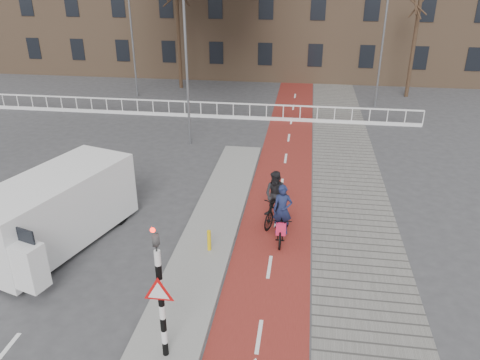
# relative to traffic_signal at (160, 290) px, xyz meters

# --- Properties ---
(ground) EXTENTS (120.00, 120.00, 0.00)m
(ground) POSITION_rel_traffic_signal_xyz_m (0.60, 2.02, -1.99)
(ground) COLOR #38383A
(ground) RESTS_ON ground
(bike_lane) EXTENTS (2.50, 60.00, 0.01)m
(bike_lane) POSITION_rel_traffic_signal_xyz_m (2.10, 12.02, -1.98)
(bike_lane) COLOR maroon
(bike_lane) RESTS_ON ground
(sidewalk) EXTENTS (3.00, 60.00, 0.01)m
(sidewalk) POSITION_rel_traffic_signal_xyz_m (4.90, 12.02, -1.98)
(sidewalk) COLOR slate
(sidewalk) RESTS_ON ground
(curb_island) EXTENTS (1.80, 16.00, 0.12)m
(curb_island) POSITION_rel_traffic_signal_xyz_m (-0.10, 6.02, -1.93)
(curb_island) COLOR gray
(curb_island) RESTS_ON ground
(traffic_signal) EXTENTS (0.80, 0.80, 3.68)m
(traffic_signal) POSITION_rel_traffic_signal_xyz_m (0.00, 0.00, 0.00)
(traffic_signal) COLOR black
(traffic_signal) RESTS_ON curb_island
(bollard) EXTENTS (0.12, 0.12, 0.71)m
(bollard) POSITION_rel_traffic_signal_xyz_m (0.11, 4.53, -1.52)
(bollard) COLOR #DFB50C
(bollard) RESTS_ON curb_island
(cyclist_near) EXTENTS (0.67, 1.90, 1.98)m
(cyclist_near) POSITION_rel_traffic_signal_xyz_m (2.36, 5.71, -1.32)
(cyclist_near) COLOR black
(cyclist_near) RESTS_ON bike_lane
(cyclist_far) EXTENTS (1.12, 1.93, 2.00)m
(cyclist_far) POSITION_rel_traffic_signal_xyz_m (2.06, 6.74, -1.15)
(cyclist_far) COLOR black
(cyclist_far) RESTS_ON bike_lane
(van) EXTENTS (3.72, 5.96, 2.39)m
(van) POSITION_rel_traffic_signal_xyz_m (-4.91, 4.39, -0.73)
(van) COLOR white
(van) RESTS_ON ground
(railing) EXTENTS (28.00, 0.10, 0.99)m
(railing) POSITION_rel_traffic_signal_xyz_m (-4.40, 19.02, -1.68)
(railing) COLOR silver
(railing) RESTS_ON ground
(tree_mid) EXTENTS (0.26, 0.26, 8.05)m
(tree_mid) POSITION_rel_traffic_signal_xyz_m (-6.57, 26.30, 2.03)
(tree_mid) COLOR #322216
(tree_mid) RESTS_ON ground
(tree_right) EXTENTS (0.26, 0.26, 6.89)m
(tree_right) POSITION_rel_traffic_signal_xyz_m (9.90, 26.02, 1.46)
(tree_right) COLOR #322216
(tree_right) RESTS_ON ground
(streetlight_near) EXTENTS (0.12, 0.12, 7.50)m
(streetlight_near) POSITION_rel_traffic_signal_xyz_m (-2.94, 14.38, 1.76)
(streetlight_near) COLOR slate
(streetlight_near) RESTS_ON ground
(streetlight_left) EXTENTS (0.12, 0.12, 8.25)m
(streetlight_left) POSITION_rel_traffic_signal_xyz_m (-8.99, 23.39, 2.13)
(streetlight_left) COLOR slate
(streetlight_left) RESTS_ON ground
(streetlight_right) EXTENTS (0.12, 0.12, 8.83)m
(streetlight_right) POSITION_rel_traffic_signal_xyz_m (7.41, 23.09, 2.42)
(streetlight_right) COLOR slate
(streetlight_right) RESTS_ON ground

